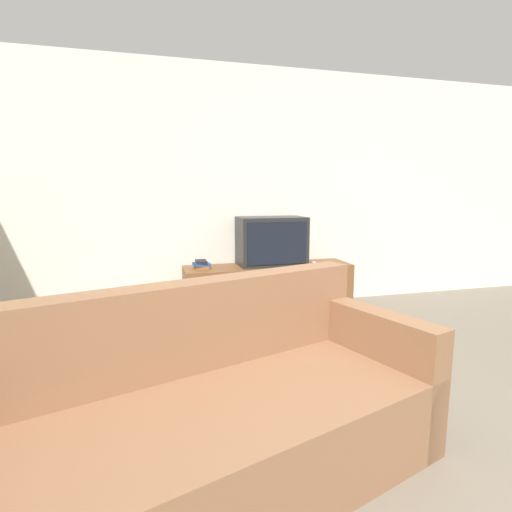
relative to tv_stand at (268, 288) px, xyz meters
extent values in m
plane|color=#756B5B|center=(-0.13, -2.75, -0.25)|extent=(14.00, 14.00, 0.00)
cube|color=silver|center=(-0.13, 0.28, 1.05)|extent=(9.00, 0.06, 2.60)
cube|color=brown|center=(0.00, 0.00, 0.00)|extent=(1.80, 0.46, 0.50)
cube|color=black|center=(0.04, 0.03, 0.51)|extent=(0.71, 0.40, 0.51)
cube|color=black|center=(0.04, -0.17, 0.51)|extent=(0.63, 0.01, 0.43)
cube|color=#8C6042|center=(-1.04, -2.47, -0.05)|extent=(2.31, 1.46, 0.40)
cube|color=#8C6042|center=(-1.14, -2.14, 0.37)|extent=(2.11, 0.80, 0.44)
cube|color=#8C6042|center=(-0.07, -2.17, 0.07)|extent=(0.39, 0.85, 0.65)
cube|color=#995623|center=(-0.71, 0.02, 0.27)|extent=(0.14, 0.18, 0.03)
cube|color=#23478E|center=(-0.72, 0.02, 0.30)|extent=(0.17, 0.20, 0.03)
cube|color=black|center=(-0.72, 0.01, 0.32)|extent=(0.11, 0.18, 0.03)
cube|color=#B7B7B7|center=(0.49, -0.11, 0.26)|extent=(0.07, 0.19, 0.02)
camera|label=1|loc=(-1.24, -4.02, 1.02)|focal=28.00mm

